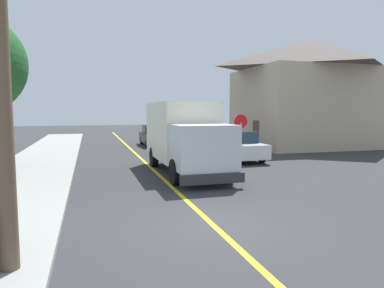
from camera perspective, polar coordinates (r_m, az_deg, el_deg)
The scene contains 9 objects.
ground_plane at distance 8.90m, azimuth 3.63°, elevation -13.16°, with size 120.00×120.00×0.00m, color #303033.
sidewalk_curb at distance 12.49m, azimuth -27.75°, elevation -7.95°, with size 3.60×60.00×0.15m, color gray.
centre_line_yellow at distance 18.37m, azimuth -7.11°, elevation -3.42°, with size 0.16×56.00×0.01m, color gold.
box_truck at distance 16.01m, azimuth -1.27°, elevation 1.65°, with size 2.42×7.19×3.20m.
parked_car_near at distance 22.34m, azimuth -3.23°, elevation 0.24°, with size 1.88×4.43×1.67m.
parked_car_mid at distance 28.37m, azimuth -6.22°, elevation 1.34°, with size 1.82×4.41×1.67m.
parked_van_across at distance 20.16m, azimuth 7.41°, elevation -0.37°, with size 1.95×4.46×1.67m.
stop_sign at distance 18.62m, azimuth 7.90°, elevation 2.42°, with size 0.80×0.10×2.65m.
house_across_street at distance 29.59m, azimuth 18.76°, elevation 8.24°, with size 11.54×8.93×8.45m.
Camera 1 is at (-2.90, -7.92, 2.85)m, focal length 32.88 mm.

